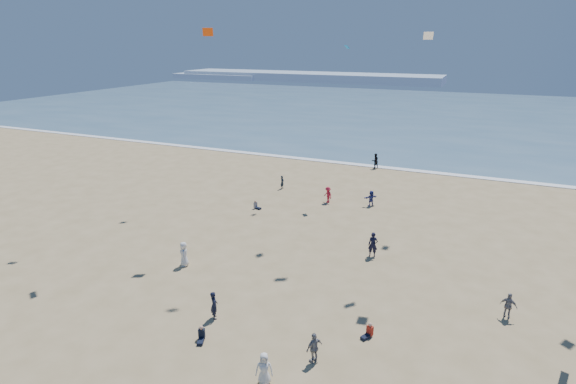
% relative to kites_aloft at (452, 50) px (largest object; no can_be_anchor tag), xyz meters
% --- Properties ---
extents(ocean, '(220.00, 100.00, 0.06)m').
position_rel_kites_aloft_xyz_m(ocean, '(-8.40, 81.25, -14.96)').
color(ocean, '#476B84').
rests_on(ocean, ground).
extents(surf_line, '(220.00, 1.20, 0.08)m').
position_rel_kites_aloft_xyz_m(surf_line, '(-8.40, 31.25, -14.95)').
color(surf_line, white).
rests_on(surf_line, ground).
extents(headland_far, '(110.00, 20.00, 3.20)m').
position_rel_kites_aloft_xyz_m(headland_far, '(-68.40, 156.25, -13.39)').
color(headland_far, '#7A8EA8').
rests_on(headland_far, ground).
extents(headland_near, '(40.00, 14.00, 2.00)m').
position_rel_kites_aloft_xyz_m(headland_near, '(-108.40, 151.25, -13.99)').
color(headland_near, '#7A8EA8').
rests_on(headland_near, ground).
extents(standing_flyers, '(22.81, 53.22, 1.93)m').
position_rel_kites_aloft_xyz_m(standing_flyers, '(-7.72, 3.11, -14.12)').
color(standing_flyers, black).
rests_on(standing_flyers, ground).
extents(seated_group, '(17.66, 31.64, 0.84)m').
position_rel_kites_aloft_xyz_m(seated_group, '(-6.78, -6.67, -14.57)').
color(seated_group, silver).
rests_on(seated_group, ground).
extents(kites_aloft, '(36.36, 38.47, 28.44)m').
position_rel_kites_aloft_xyz_m(kites_aloft, '(0.00, 0.00, 0.00)').
color(kites_aloft, '#5D229F').
rests_on(kites_aloft, ground).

